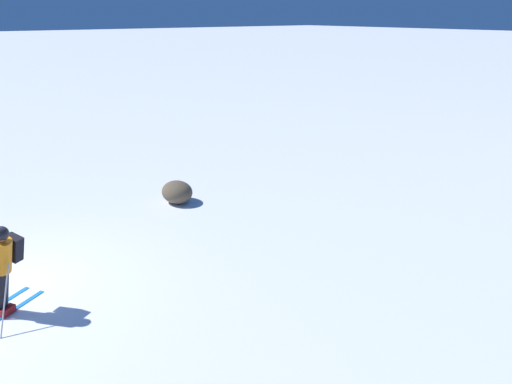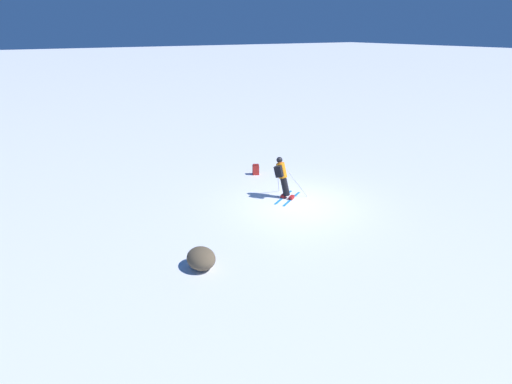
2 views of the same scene
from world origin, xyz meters
name	(u,v)px [view 1 (image 1 of 2)]	position (x,y,z in m)	size (l,w,h in m)	color
skier	(2,266)	(0.85, 0.14, 0.94)	(1.44, 1.62, 1.72)	#1E7AC6
exposed_boulder_0	(177,192)	(-2.12, 5.08, 0.30)	(0.93, 0.79, 0.61)	brown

